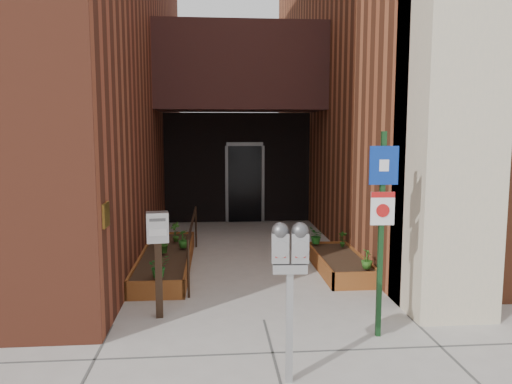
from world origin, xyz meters
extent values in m
plane|color=#9E9991|center=(0.00, 0.00, 0.00)|extent=(80.00, 80.00, 0.00)
cube|color=brown|center=(6.00, 7.15, 5.00)|extent=(8.00, 13.70, 10.00)
cube|color=beige|center=(2.55, 0.20, 2.20)|extent=(1.10, 1.20, 4.40)
cube|color=black|center=(0.00, 6.00, 4.00)|extent=(4.20, 2.00, 2.00)
cube|color=black|center=(0.00, 7.40, 1.50)|extent=(4.00, 0.30, 3.00)
cube|color=black|center=(0.20, 7.22, 1.05)|extent=(0.90, 0.06, 2.10)
cube|color=#B79338|center=(-1.99, -0.20, 1.50)|extent=(0.04, 0.30, 0.30)
cube|color=brown|center=(-1.55, 0.92, 0.15)|extent=(0.90, 0.04, 0.30)
cube|color=brown|center=(-1.55, 4.48, 0.15)|extent=(0.90, 0.04, 0.30)
cube|color=brown|center=(-1.98, 2.70, 0.15)|extent=(0.04, 3.60, 0.30)
cube|color=brown|center=(-1.12, 2.70, 0.15)|extent=(0.04, 3.60, 0.30)
cube|color=black|center=(-1.55, 2.70, 0.13)|extent=(0.82, 3.52, 0.26)
cube|color=brown|center=(1.60, 1.12, 0.15)|extent=(0.80, 0.04, 0.30)
cube|color=brown|center=(1.60, 3.28, 0.15)|extent=(0.80, 0.04, 0.30)
cube|color=brown|center=(1.22, 2.20, 0.15)|extent=(0.04, 2.20, 0.30)
cube|color=brown|center=(1.98, 2.20, 0.15)|extent=(0.04, 2.20, 0.30)
cube|color=black|center=(1.60, 2.20, 0.13)|extent=(0.72, 2.12, 0.26)
cylinder|color=black|center=(-1.05, 1.00, 0.45)|extent=(0.04, 0.04, 0.90)
cylinder|color=black|center=(-1.05, 4.30, 0.45)|extent=(0.04, 0.04, 0.90)
cylinder|color=black|center=(-1.05, 2.65, 0.88)|extent=(0.04, 3.30, 0.04)
cube|color=#9D9DA0|center=(0.09, -1.65, 0.57)|extent=(0.07, 0.07, 1.14)
cube|color=#9D9DA0|center=(0.09, -1.65, 1.19)|extent=(0.35, 0.16, 0.09)
cube|color=#9D9DA0|center=(-0.01, -1.65, 1.39)|extent=(0.18, 0.13, 0.30)
sphere|color=#59595B|center=(-0.01, -1.65, 1.56)|extent=(0.17, 0.17, 0.17)
cube|color=white|center=(-0.01, -1.71, 1.42)|extent=(0.10, 0.01, 0.06)
cube|color=#B21414|center=(-0.01, -1.71, 1.32)|extent=(0.10, 0.01, 0.03)
cube|color=#9D9DA0|center=(0.19, -1.66, 1.39)|extent=(0.18, 0.13, 0.30)
sphere|color=#59595B|center=(0.19, -1.66, 1.56)|extent=(0.17, 0.17, 0.17)
cube|color=white|center=(0.18, -1.72, 1.42)|extent=(0.10, 0.01, 0.06)
cube|color=#B21414|center=(0.18, -1.72, 1.32)|extent=(0.10, 0.01, 0.03)
cube|color=#15391A|center=(1.36, -0.63, 1.26)|extent=(0.06, 0.06, 2.53)
cube|color=navy|center=(1.36, -0.66, 2.13)|extent=(0.35, 0.04, 0.46)
cube|color=white|center=(1.36, -0.67, 2.13)|extent=(0.12, 0.02, 0.14)
cube|color=white|center=(1.36, -0.66, 1.61)|extent=(0.29, 0.04, 0.40)
cube|color=#B21414|center=(1.36, -0.67, 1.78)|extent=(0.29, 0.03, 0.07)
cylinder|color=#B21414|center=(1.36, -0.67, 1.59)|extent=(0.16, 0.02, 0.16)
cube|color=black|center=(-1.41, 0.23, 0.53)|extent=(0.11, 0.11, 1.06)
cube|color=#BDBDC0|center=(-1.41, 0.23, 1.25)|extent=(0.32, 0.25, 0.40)
cube|color=#59595B|center=(-1.39, 0.12, 1.37)|extent=(0.21, 0.04, 0.04)
cube|color=white|center=(-1.39, 0.12, 1.20)|extent=(0.23, 0.04, 0.10)
imported|color=#1C621F|center=(-1.50, 1.10, 0.48)|extent=(0.40, 0.40, 0.36)
imported|color=#224F16|center=(-1.59, 2.64, 0.48)|extent=(0.27, 0.27, 0.36)
imported|color=#22631C|center=(-1.25, 3.02, 0.47)|extent=(0.27, 0.27, 0.34)
imported|color=#275718|center=(-1.43, 3.54, 0.50)|extent=(0.30, 0.30, 0.40)
imported|color=#2B5E1A|center=(1.81, 1.30, 0.46)|extent=(0.21, 0.21, 0.32)
imported|color=#215F1B|center=(1.81, 2.82, 0.45)|extent=(0.21, 0.21, 0.31)
imported|color=#1B5E1B|center=(1.35, 3.10, 0.47)|extent=(0.37, 0.37, 0.33)
camera|label=1|loc=(-0.65, -6.41, 2.55)|focal=35.00mm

